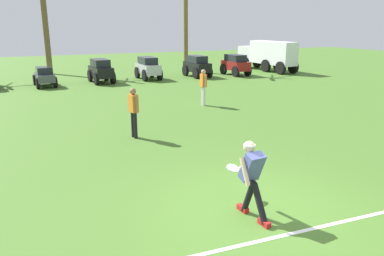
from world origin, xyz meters
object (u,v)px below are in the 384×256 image
Objects in this scene: frisbee_in_flight at (233,168)px; parked_car_slot_e at (197,66)px; parked_car_slot_d at (148,68)px; palm_tree_right_of_centre at (186,18)px; frisbee_thrower at (252,176)px; parked_car_slot_f at (235,64)px; teammate_near_sideline at (133,108)px; parked_car_slot_b at (44,76)px; palm_tree_left_of_centre at (45,17)px; box_truck at (268,54)px; teammate_midfield at (203,84)px; parked_car_slot_c at (101,70)px.

frisbee_in_flight is 0.14× the size of parked_car_slot_e.
palm_tree_right_of_centre is at bearing 36.19° from parked_car_slot_d.
palm_tree_right_of_centre is (3.79, 2.77, 3.13)m from parked_car_slot_d.
frisbee_thrower is 0.59× the size of parked_car_slot_f.
teammate_near_sideline is 0.69× the size of parked_car_slot_b.
parked_car_slot_e reaches higher than frisbee_in_flight.
parked_car_slot_d is at bearing 78.55° from frisbee_thrower.
frisbee_thrower is 4.29× the size of frisbee_in_flight.
parked_car_slot_b is (-1.99, 11.76, -0.38)m from teammate_near_sideline.
frisbee_thrower is 0.60× the size of parked_car_slot_d.
parked_car_slot_b is 0.94× the size of parked_car_slot_e.
parked_car_slot_b is (-2.62, 17.45, -0.23)m from frisbee_thrower.
parked_car_slot_d is 0.99× the size of parked_car_slot_e.
frisbee_in_flight is 22.77m from palm_tree_left_of_centre.
parked_car_slot_e is at bearing -171.37° from box_truck.
teammate_midfield is 0.23× the size of palm_tree_left_of_centre.
frisbee_thrower is at bearing -101.45° from parked_car_slot_d.
parked_car_slot_d is (3.51, 17.01, 0.13)m from frisbee_in_flight.
palm_tree_right_of_centre is at bearing 70.25° from frisbee_thrower.
teammate_midfield is 9.22m from parked_car_slot_e.
parked_car_slot_d is 0.99× the size of parked_car_slot_f.
palm_tree_right_of_centre is at bearing 81.56° from parked_car_slot_e.
teammate_near_sideline is at bearing -85.62° from palm_tree_left_of_centre.
frisbee_thrower is at bearing -81.46° from parked_car_slot_b.
parked_car_slot_c is 1.02× the size of parked_car_slot_d.
parked_car_slot_e is 11.02m from palm_tree_left_of_centre.
parked_car_slot_c is at bearing -175.36° from box_truck.
palm_tree_right_of_centre reaches higher than teammate_near_sideline.
teammate_midfield reaches higher than parked_car_slot_b.
frisbee_in_flight is 0.05× the size of palm_tree_left_of_centre.
palm_tree_right_of_centre is at bearing 17.62° from parked_car_slot_b.
palm_tree_right_of_centre is at bearing 70.72° from teammate_midfield.
parked_car_slot_b is 12.37m from parked_car_slot_f.
parked_car_slot_f is at bearing 60.68° from frisbee_thrower.
frisbee_in_flight is at bearing -111.60° from teammate_midfield.
teammate_near_sideline is at bearing -118.26° from palm_tree_right_of_centre.
parked_car_slot_d is 8.40m from palm_tree_left_of_centre.
frisbee_thrower is 23.59m from palm_tree_left_of_centre.
parked_car_slot_f is (6.13, -0.51, 0.00)m from parked_car_slot_d.
palm_tree_left_of_centre is (-2.55, 5.71, 3.11)m from parked_car_slot_c.
frisbee_in_flight is 0.14× the size of parked_car_slot_d.
palm_tree_left_of_centre is (-8.94, 5.64, 3.11)m from parked_car_slot_e.
teammate_near_sideline is (-0.63, 5.69, 0.14)m from frisbee_thrower.
frisbee_thrower reaches higher than frisbee_in_flight.
frisbee_in_flight is at bearing -80.67° from parked_car_slot_b.
parked_car_slot_b reaches higher than frisbee_in_flight.
frisbee_thrower is 17.60m from parked_car_slot_c.
palm_tree_right_of_centre reaches higher than box_truck.
palm_tree_left_of_centre reaches higher than teammate_midfield.
frisbee_in_flight is (0.11, 0.86, -0.18)m from frisbee_thrower.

